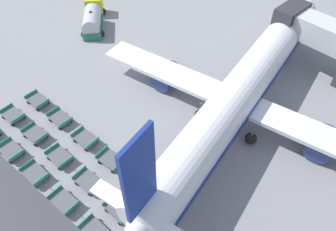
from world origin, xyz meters
TOP-DOWN VIEW (x-y plane):
  - ground_plane at (0.00, 0.00)m, footprint 500.00×500.00m
  - airplane at (14.46, 0.38)m, footprint 32.52×39.91m
  - fuel_tanker_primary at (-10.24, 2.02)m, footprint 7.64×7.65m
  - baggage_dolly_row_near_col_c at (4.48, -21.24)m, footprint 3.19×1.85m
  - baggage_dolly_row_near_col_d at (8.68, -21.11)m, footprint 3.16×1.79m
  - baggage_dolly_row_mid_a_col_b at (0.59, -18.15)m, footprint 3.16×1.78m
  - baggage_dolly_row_mid_a_col_c at (4.57, -18.27)m, footprint 3.17×1.81m
  - baggage_dolly_row_mid_a_col_d at (8.80, -18.36)m, footprint 3.14×1.75m
  - baggage_dolly_row_mid_b_col_a at (-3.41, -15.41)m, footprint 3.14×1.75m
  - baggage_dolly_row_mid_b_col_b at (0.65, -15.46)m, footprint 3.14×1.75m
  - baggage_dolly_row_mid_b_col_c at (4.75, -15.65)m, footprint 3.18×1.82m
  - baggage_dolly_row_mid_b_col_d at (8.91, -15.69)m, footprint 3.15×1.77m
  - baggage_dolly_row_mid_b_col_e at (12.93, -15.84)m, footprint 3.19×1.84m
  - baggage_dolly_row_far_col_a at (-3.26, -12.43)m, footprint 3.16×1.78m
  - baggage_dolly_row_far_col_b at (0.83, -12.54)m, footprint 3.18×1.82m
  - baggage_dolly_row_far_col_c at (4.98, -12.67)m, footprint 3.14×1.75m
  - baggage_dolly_row_far_col_d at (8.76, -12.81)m, footprint 3.17×1.80m
  - baggage_dolly_row_far_col_e at (12.89, -13.02)m, footprint 3.18×1.83m
  - stand_guidance_stripe at (14.11, -7.97)m, footprint 2.99×26.06m

SIDE VIEW (x-z plane):
  - ground_plane at x=0.00m, z-range 0.00..0.00m
  - stand_guidance_stripe at x=14.11m, z-range 0.00..0.01m
  - baggage_dolly_row_near_col_c at x=4.48m, z-range 0.01..0.93m
  - baggage_dolly_row_near_col_d at x=8.68m, z-range 0.01..0.93m
  - baggage_dolly_row_mid_a_col_b at x=0.59m, z-range 0.01..0.93m
  - baggage_dolly_row_mid_a_col_c at x=4.57m, z-range 0.01..0.93m
  - baggage_dolly_row_mid_a_col_d at x=8.80m, z-range 0.01..0.93m
  - baggage_dolly_row_mid_b_col_a at x=-3.41m, z-range 0.01..0.93m
  - baggage_dolly_row_mid_b_col_b at x=0.65m, z-range 0.01..0.93m
  - baggage_dolly_row_mid_b_col_c at x=4.75m, z-range 0.01..0.93m
  - baggage_dolly_row_mid_b_col_d at x=8.91m, z-range 0.01..0.93m
  - baggage_dolly_row_mid_b_col_e at x=12.93m, z-range 0.01..0.93m
  - baggage_dolly_row_far_col_a at x=-3.26m, z-range 0.01..0.93m
  - baggage_dolly_row_far_col_b at x=0.83m, z-range 0.01..0.93m
  - baggage_dolly_row_far_col_c at x=4.98m, z-range 0.01..0.93m
  - baggage_dolly_row_far_col_d at x=8.76m, z-range 0.01..0.93m
  - baggage_dolly_row_far_col_e at x=12.89m, z-range 0.01..0.93m
  - fuel_tanker_primary at x=-10.24m, z-range -0.25..2.83m
  - airplane at x=14.46m, z-range -3.15..9.43m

